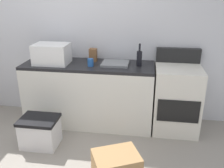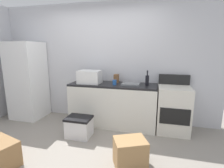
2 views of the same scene
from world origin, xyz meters
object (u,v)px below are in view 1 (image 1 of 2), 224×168
wine_bottle (139,58)px  coffee_mug (91,62)px  microwave (52,54)px  knife_block (93,55)px  stove_oven (176,98)px  storage_bin (40,132)px

wine_bottle → coffee_mug: 0.65m
microwave → knife_block: microwave is taller
microwave → wine_bottle: bearing=2.9°
stove_oven → microwave: size_ratio=2.39×
wine_bottle → coffee_mug: size_ratio=3.00×
microwave → coffee_mug: size_ratio=4.60×
stove_oven → storage_bin: bearing=-158.5°
microwave → knife_block: size_ratio=2.56×
microwave → wine_bottle: (1.18, 0.06, -0.03)m
knife_block → storage_bin: knife_block is taller
stove_oven → wine_bottle: wine_bottle is taller
stove_oven → coffee_mug: 1.26m
coffee_mug → storage_bin: coffee_mug is taller
wine_bottle → knife_block: bearing=168.3°
wine_bottle → storage_bin: size_ratio=0.65×
wine_bottle → storage_bin: wine_bottle is taller
knife_block → wine_bottle: bearing=-11.7°
stove_oven → storage_bin: stove_oven is taller
wine_bottle → stove_oven: bearing=-0.2°
wine_bottle → knife_block: (-0.65, 0.13, -0.02)m
coffee_mug → knife_block: size_ratio=0.56×
wine_bottle → coffee_mug: bearing=-170.7°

